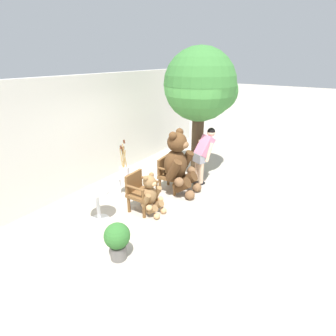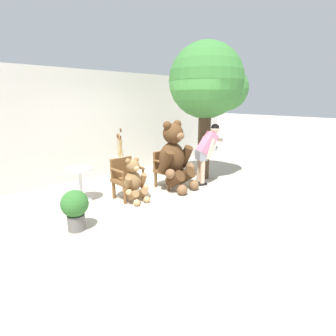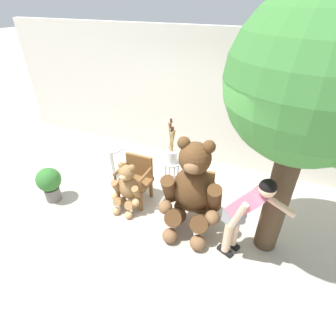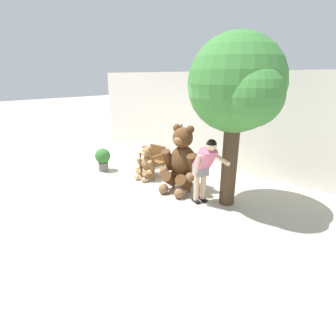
{
  "view_description": "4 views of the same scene",
  "coord_description": "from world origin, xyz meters",
  "views": [
    {
      "loc": [
        -4.49,
        -2.92,
        3.18
      ],
      "look_at": [
        0.2,
        0.2,
        0.78
      ],
      "focal_mm": 28.0,
      "sensor_mm": 36.0,
      "label": 1
    },
    {
      "loc": [
        -3.53,
        -4.16,
        2.08
      ],
      "look_at": [
        0.14,
        -0.11,
        0.64
      ],
      "focal_mm": 28.0,
      "sensor_mm": 36.0,
      "label": 2
    },
    {
      "loc": [
        1.55,
        -2.87,
        3.27
      ],
      "look_at": [
        0.1,
        0.35,
        0.92
      ],
      "focal_mm": 28.0,
      "sensor_mm": 36.0,
      "label": 3
    },
    {
      "loc": [
        4.27,
        -4.53,
        2.65
      ],
      "look_at": [
        0.36,
        -0.06,
        0.58
      ],
      "focal_mm": 28.0,
      "sensor_mm": 36.0,
      "label": 4
    }
  ],
  "objects": [
    {
      "name": "person_visitor",
      "position": [
        1.42,
        -0.11,
        0.9
      ],
      "size": [
        0.88,
        0.5,
        1.5
      ],
      "color": "black",
      "rests_on": "ground"
    },
    {
      "name": "round_side_table",
      "position": [
        -1.41,
        0.86,
        0.45
      ],
      "size": [
        0.56,
        0.56,
        0.72
      ],
      "color": "white",
      "rests_on": "ground"
    },
    {
      "name": "wooden_chair_left",
      "position": [
        -0.58,
        0.42,
        0.46
      ],
      "size": [
        0.57,
        0.53,
        0.86
      ],
      "color": "brown",
      "rests_on": "ground"
    },
    {
      "name": "ground_plane",
      "position": [
        0.0,
        0.0,
        0.0
      ],
      "size": [
        60.0,
        60.0,
        0.0
      ],
      "primitive_type": "plane",
      "color": "#B2A899"
    },
    {
      "name": "patio_tree",
      "position": [
        1.87,
        0.23,
        2.45
      ],
      "size": [
        1.96,
        1.87,
        3.46
      ],
      "color": "#473523",
      "rests_on": "ground"
    },
    {
      "name": "wooden_chair_right",
      "position": [
        0.58,
        0.42,
        0.46
      ],
      "size": [
        0.61,
        0.57,
        0.86
      ],
      "color": "brown",
      "rests_on": "ground"
    },
    {
      "name": "teddy_bear_large",
      "position": [
        0.59,
        0.15,
        0.79
      ],
      "size": [
        0.98,
        0.95,
        1.61
      ],
      "color": "#4C3019",
      "rests_on": "ground"
    },
    {
      "name": "brush_bucket",
      "position": [
        -0.21,
        1.2,
        0.66
      ],
      "size": [
        0.22,
        0.22,
        0.95
      ],
      "color": "white",
      "rests_on": "white_stool"
    },
    {
      "name": "white_stool",
      "position": [
        -0.2,
        1.2,
        0.36
      ],
      "size": [
        0.34,
        0.34,
        0.46
      ],
      "color": "silver",
      "rests_on": "ground"
    },
    {
      "name": "teddy_bear_small",
      "position": [
        -0.58,
        0.13,
        0.45
      ],
      "size": [
        0.56,
        0.53,
        0.93
      ],
      "color": "olive",
      "rests_on": "ground"
    },
    {
      "name": "potted_plant",
      "position": [
        -2.01,
        -0.26,
        0.4
      ],
      "size": [
        0.44,
        0.44,
        0.68
      ],
      "color": "slate",
      "rests_on": "ground"
    },
    {
      "name": "back_wall",
      "position": [
        0.0,
        2.4,
        1.4
      ],
      "size": [
        10.0,
        0.16,
        2.8
      ],
      "primitive_type": "cube",
      "color": "silver",
      "rests_on": "ground"
    }
  ]
}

